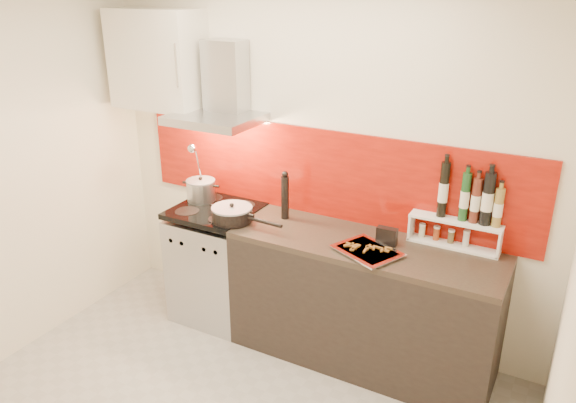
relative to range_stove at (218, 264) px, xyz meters
The scene contains 14 objects.
back_wall 1.15m from the range_stove, 23.53° to the left, with size 3.40×0.02×2.60m, color silver.
right_wall 2.77m from the range_stove, 24.53° to the right, with size 0.02×2.80×2.60m, color silver.
backsplash 1.12m from the range_stove, 21.33° to the left, with size 3.00×0.02×0.64m, color maroon.
range_stove is the anchor object (origin of this frame).
counter 1.20m from the range_stove, ahead, with size 1.80×0.60×0.90m.
range_hood 1.31m from the range_stove, 90.00° to the left, with size 0.62×0.50×0.61m.
upper_cabinet 1.61m from the range_stove, 166.72° to the left, with size 0.70×0.35×0.72m, color silver.
stock_pot 0.59m from the range_stove, 155.58° to the left, with size 0.22×0.22×0.19m.
saute_pan 0.59m from the range_stove, 27.21° to the right, with size 0.56×0.29×0.13m.
utensil_jar 0.64m from the range_stove, 160.09° to the left, with size 0.10×0.15×0.48m.
pepper_mill 0.84m from the range_stove, 11.50° to the left, with size 0.06×0.06×0.36m.
step_shelf 1.90m from the range_stove, ahead, with size 0.58×0.16×0.55m.
caddy_box 1.42m from the range_stove, ahead, with size 0.13×0.06×0.11m, color black.
baking_tray 1.35m from the range_stove, ahead, with size 0.48×0.44×0.03m.
Camera 1 is at (1.63, -2.04, 2.52)m, focal length 35.00 mm.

